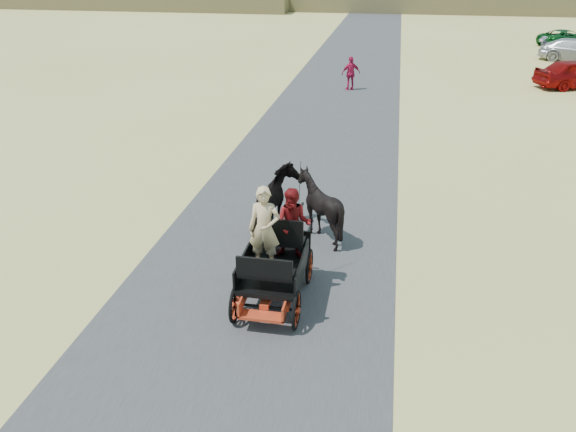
% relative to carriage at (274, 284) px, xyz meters
% --- Properties ---
extents(ground, '(140.00, 140.00, 0.00)m').
position_rel_carriage_xyz_m(ground, '(-0.46, -0.18, -0.36)').
color(ground, tan).
extents(road, '(6.00, 140.00, 0.01)m').
position_rel_carriage_xyz_m(road, '(-0.46, -0.18, -0.35)').
color(road, '#38383A').
rests_on(road, ground).
extents(ridge_far, '(140.00, 6.00, 2.40)m').
position_rel_carriage_xyz_m(ridge_far, '(-0.46, 61.82, 0.84)').
color(ridge_far, brown).
rests_on(ridge_far, ground).
extents(ridge_near, '(40.00, 4.00, 1.60)m').
position_rel_carriage_xyz_m(ridge_near, '(-30.46, 57.82, 0.44)').
color(ridge_near, brown).
rests_on(ridge_near, ground).
extents(carriage, '(1.30, 2.40, 0.72)m').
position_rel_carriage_xyz_m(carriage, '(0.00, 0.00, 0.00)').
color(carriage, black).
rests_on(carriage, ground).
extents(horse_left, '(0.91, 2.01, 1.70)m').
position_rel_carriage_xyz_m(horse_left, '(-0.55, 3.00, 0.49)').
color(horse_left, black).
rests_on(horse_left, ground).
extents(horse_right, '(1.37, 1.54, 1.70)m').
position_rel_carriage_xyz_m(horse_right, '(0.55, 3.00, 0.49)').
color(horse_right, black).
rests_on(horse_right, ground).
extents(driver_man, '(0.66, 0.43, 1.80)m').
position_rel_carriage_xyz_m(driver_man, '(-0.20, 0.05, 1.26)').
color(driver_man, tan).
rests_on(driver_man, carriage).
extents(passenger_woman, '(0.77, 0.60, 1.58)m').
position_rel_carriage_xyz_m(passenger_woman, '(0.30, 0.60, 1.15)').
color(passenger_woman, '#660C0F').
rests_on(passenger_woman, carriage).
extents(pedestrian, '(1.09, 0.82, 1.73)m').
position_rel_carriage_xyz_m(pedestrian, '(-0.05, 19.91, 0.50)').
color(pedestrian, '#A8133E').
rests_on(pedestrian, ground).
extents(car_d, '(4.65, 4.05, 1.19)m').
position_rel_carriage_xyz_m(car_d, '(14.86, 37.89, 0.24)').
color(car_d, '#0C4C19').
rests_on(car_d, ground).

